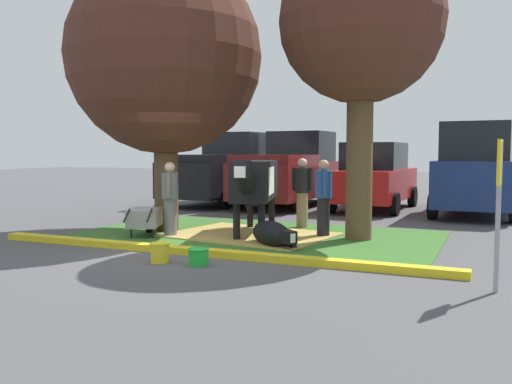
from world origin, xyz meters
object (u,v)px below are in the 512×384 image
object	(u,v)px
person_handler	(170,197)
bucket_green	(198,256)
pickup_truck_maroon	(292,171)
sedan_red	(374,177)
wheelbarrow	(145,218)
suv_dark_grey	(477,169)
parking_sign	(499,185)
shade_tree_left	(165,58)
bucket_yellow	(160,252)
shade_tree_right	(361,24)
pickup_truck_black	(226,170)
person_visitor_near	(323,196)
cow_holstein	(255,181)
calf_lying	(272,234)
person_visitor_far	(302,191)

from	to	relation	value
person_handler	bucket_green	xyz separation A→B (m)	(1.94, -2.23, -0.68)
pickup_truck_maroon	sedan_red	world-z (taller)	pickup_truck_maroon
wheelbarrow	suv_dark_grey	distance (m)	9.27
wheelbarrow	parking_sign	world-z (taller)	parking_sign
shade_tree_left	pickup_truck_maroon	world-z (taller)	shade_tree_left
pickup_truck_maroon	bucket_yellow	bearing A→B (deg)	-82.53
shade_tree_right	pickup_truck_maroon	distance (m)	7.64
shade_tree_right	person_handler	xyz separation A→B (m)	(-3.64, -1.15, -3.39)
shade_tree_left	pickup_truck_black	size ratio (longest dim) A/B	1.09
shade_tree_left	person_visitor_near	world-z (taller)	shade_tree_left
person_handler	pickup_truck_maroon	size ratio (longest dim) A/B	0.28
pickup_truck_maroon	cow_holstein	bearing A→B (deg)	-76.75
parking_sign	wheelbarrow	bearing A→B (deg)	163.54
calf_lying	bucket_yellow	distance (m)	2.30
pickup_truck_black	parking_sign	bearing A→B (deg)	-47.49
cow_holstein	pickup_truck_black	xyz separation A→B (m)	(-3.88, 6.29, -0.03)
bucket_yellow	pickup_truck_black	world-z (taller)	pickup_truck_black
shade_tree_right	calf_lying	world-z (taller)	shade_tree_right
person_handler	shade_tree_right	bearing A→B (deg)	17.46
calf_lying	parking_sign	distance (m)	4.37
person_visitor_far	wheelbarrow	size ratio (longest dim) A/B	1.02
cow_holstein	bucket_yellow	size ratio (longest dim) A/B	9.72
parking_sign	bucket_green	bearing A→B (deg)	-179.06
shade_tree_right	parking_sign	world-z (taller)	shade_tree_right
cow_holstein	parking_sign	distance (m)	5.50
calf_lying	person_visitor_far	size ratio (longest dim) A/B	0.77
parking_sign	pickup_truck_black	distance (m)	12.58
person_visitor_far	wheelbarrow	bearing A→B (deg)	-135.43
cow_holstein	sedan_red	distance (m)	6.32
calf_lying	person_visitor_far	bearing A→B (deg)	96.83
calf_lying	bucket_yellow	size ratio (longest dim) A/B	3.91
shade_tree_right	pickup_truck_black	xyz separation A→B (m)	(-5.99, 5.97, -3.10)
pickup_truck_black	person_handler	bearing A→B (deg)	-71.73
person_handler	person_visitor_far	world-z (taller)	person_visitor_far
shade_tree_left	person_visitor_far	distance (m)	4.25
pickup_truck_maroon	suv_dark_grey	world-z (taller)	suv_dark_grey
calf_lying	pickup_truck_maroon	world-z (taller)	pickup_truck_maroon
cow_holstein	calf_lying	xyz separation A→B (m)	(0.84, -1.09, -0.90)
parking_sign	suv_dark_grey	distance (m)	8.90
cow_holstein	person_visitor_near	distance (m)	1.45
shade_tree_left	suv_dark_grey	distance (m)	8.98
shade_tree_left	pickup_truck_black	distance (m)	7.17
pickup_truck_black	pickup_truck_maroon	world-z (taller)	same
person_visitor_far	bucket_yellow	world-z (taller)	person_visitor_far
person_visitor_near	person_visitor_far	xyz separation A→B (m)	(-0.84, 1.11, 0.01)
shade_tree_left	calf_lying	size ratio (longest dim) A/B	4.81
bucket_yellow	suv_dark_grey	bearing A→B (deg)	64.31
parking_sign	pickup_truck_maroon	xyz separation A→B (m)	(-6.11, 9.29, -0.23)
shade_tree_right	person_visitor_far	world-z (taller)	shade_tree_right
calf_lying	bucket_green	xyz separation A→B (m)	(-0.43, -1.96, -0.10)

